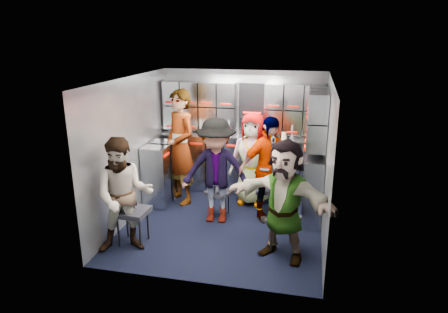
% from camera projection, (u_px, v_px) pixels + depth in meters
% --- Properties ---
extents(floor, '(3.00, 3.00, 0.00)m').
position_uv_depth(floor, '(224.00, 223.00, 5.89)').
color(floor, black).
rests_on(floor, ground).
extents(wall_back, '(2.80, 0.04, 2.10)m').
position_uv_depth(wall_back, '(242.00, 131.00, 6.99)').
color(wall_back, gray).
rests_on(wall_back, ground).
extents(wall_left, '(0.04, 3.00, 2.10)m').
position_uv_depth(wall_left, '(131.00, 149.00, 5.87)').
color(wall_left, gray).
rests_on(wall_left, ground).
extents(wall_right, '(0.04, 3.00, 2.10)m').
position_uv_depth(wall_right, '(327.00, 162.00, 5.30)').
color(wall_right, gray).
rests_on(wall_right, ground).
extents(ceiling, '(2.80, 3.00, 0.02)m').
position_uv_depth(ceiling, '(224.00, 79.00, 5.28)').
color(ceiling, silver).
rests_on(ceiling, wall_back).
extents(cart_bank_back, '(2.68, 0.38, 0.99)m').
position_uv_depth(cart_bank_back, '(240.00, 165.00, 6.95)').
color(cart_bank_back, '#9BA1AB').
rests_on(cart_bank_back, ground).
extents(cart_bank_left, '(0.38, 0.76, 0.99)m').
position_uv_depth(cart_bank_left, '(160.00, 173.00, 6.52)').
color(cart_bank_left, '#9BA1AB').
rests_on(cart_bank_left, ground).
extents(counter, '(2.68, 0.42, 0.03)m').
position_uv_depth(counter, '(240.00, 136.00, 6.80)').
color(counter, '#B6B9BE').
rests_on(counter, cart_bank_back).
extents(locker_bank_back, '(2.68, 0.28, 0.82)m').
position_uv_depth(locker_bank_back, '(241.00, 107.00, 6.72)').
color(locker_bank_back, '#9BA1AB').
rests_on(locker_bank_back, wall_back).
extents(locker_bank_right, '(0.28, 1.00, 0.82)m').
position_uv_depth(locker_bank_right, '(317.00, 118.00, 5.85)').
color(locker_bank_right, '#9BA1AB').
rests_on(locker_bank_right, wall_right).
extents(right_cabinet, '(0.28, 1.20, 1.00)m').
position_uv_depth(right_cabinet, '(313.00, 184.00, 6.05)').
color(right_cabinet, '#9BA1AB').
rests_on(right_cabinet, ground).
extents(coffee_niche, '(0.46, 0.16, 0.84)m').
position_uv_depth(coffee_niche, '(252.00, 108.00, 6.74)').
color(coffee_niche, black).
rests_on(coffee_niche, wall_back).
extents(red_latch_strip, '(2.60, 0.02, 0.03)m').
position_uv_depth(red_latch_strip, '(238.00, 146.00, 6.65)').
color(red_latch_strip, '#A61105').
rests_on(red_latch_strip, cart_bank_back).
extents(jump_seat_near_left, '(0.43, 0.41, 0.48)m').
position_uv_depth(jump_seat_near_left, '(132.00, 213.00, 5.22)').
color(jump_seat_near_left, black).
rests_on(jump_seat_near_left, ground).
extents(jump_seat_mid_left, '(0.44, 0.43, 0.40)m').
position_uv_depth(jump_seat_mid_left, '(219.00, 194.00, 6.05)').
color(jump_seat_mid_left, black).
rests_on(jump_seat_mid_left, ground).
extents(jump_seat_center, '(0.49, 0.48, 0.44)m').
position_uv_depth(jump_seat_center, '(253.00, 176.00, 6.68)').
color(jump_seat_center, black).
rests_on(jump_seat_center, ground).
extents(jump_seat_mid_right, '(0.36, 0.34, 0.40)m').
position_uv_depth(jump_seat_mid_right, '(268.00, 192.00, 6.13)').
color(jump_seat_mid_right, black).
rests_on(jump_seat_mid_right, ground).
extents(jump_seat_near_right, '(0.46, 0.45, 0.45)m').
position_uv_depth(jump_seat_near_right, '(284.00, 221.00, 5.06)').
color(jump_seat_near_right, black).
rests_on(jump_seat_near_right, ground).
extents(attendant_standing, '(0.81, 0.78, 1.86)m').
position_uv_depth(attendant_standing, '(180.00, 147.00, 6.41)').
color(attendant_standing, black).
rests_on(attendant_standing, ground).
extents(attendant_arc_a, '(0.89, 0.80, 1.50)m').
position_uv_depth(attendant_arc_a, '(124.00, 196.00, 4.96)').
color(attendant_arc_a, black).
rests_on(attendant_arc_a, ground).
extents(attendant_arc_b, '(1.04, 0.64, 1.56)m').
position_uv_depth(attendant_arc_b, '(216.00, 171.00, 5.75)').
color(attendant_arc_b, black).
rests_on(attendant_arc_b, ground).
extents(attendant_arc_c, '(0.79, 0.57, 1.50)m').
position_uv_depth(attendant_arc_c, '(252.00, 159.00, 6.40)').
color(attendant_arc_c, black).
rests_on(attendant_arc_c, ground).
extents(attendant_arc_d, '(0.98, 0.82, 1.57)m').
position_uv_depth(attendant_arc_d, '(268.00, 169.00, 5.84)').
color(attendant_arc_d, black).
rests_on(attendant_arc_d, ground).
extents(attendant_arc_e, '(1.47, 0.93, 1.52)m').
position_uv_depth(attendant_arc_e, '(284.00, 201.00, 4.79)').
color(attendant_arc_e, black).
rests_on(attendant_arc_e, ground).
extents(bottle_left, '(0.07, 0.07, 0.27)m').
position_uv_depth(bottle_left, '(229.00, 127.00, 6.75)').
color(bottle_left, white).
rests_on(bottle_left, counter).
extents(bottle_mid, '(0.07, 0.07, 0.24)m').
position_uv_depth(bottle_mid, '(201.00, 127.00, 6.85)').
color(bottle_mid, white).
rests_on(bottle_mid, counter).
extents(bottle_right, '(0.07, 0.07, 0.23)m').
position_uv_depth(bottle_right, '(292.00, 132.00, 6.54)').
color(bottle_right, white).
rests_on(bottle_right, counter).
extents(cup_left, '(0.09, 0.09, 0.10)m').
position_uv_depth(cup_left, '(189.00, 130.00, 6.91)').
color(cup_left, '#C1B088').
rests_on(cup_left, counter).
extents(cup_right, '(0.08, 0.08, 0.10)m').
position_uv_depth(cup_right, '(284.00, 135.00, 6.57)').
color(cup_right, '#C1B088').
rests_on(cup_right, counter).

